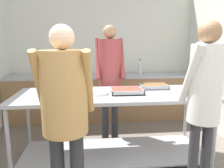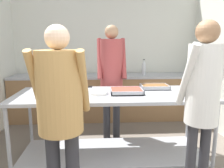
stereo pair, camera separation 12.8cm
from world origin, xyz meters
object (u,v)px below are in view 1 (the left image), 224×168
object	(u,v)px
serving_tray_vegetables	(127,91)
water_bottle	(140,67)
sauce_pan	(69,89)
guest_serving_right	(205,91)
plate_stack	(99,93)
guest_serving_left	(65,103)
cook_behind_counter	(110,70)
serving_tray_roast	(153,86)

from	to	relation	value
serving_tray_vegetables	water_bottle	bearing A→B (deg)	71.50
sauce_pan	guest_serving_right	world-z (taller)	guest_serving_right
sauce_pan	serving_tray_vegetables	bearing A→B (deg)	-9.99
plate_stack	serving_tray_vegetables	size ratio (longest dim) A/B	0.58
water_bottle	guest_serving_left	bearing A→B (deg)	-116.48
serving_tray_vegetables	cook_behind_counter	bearing A→B (deg)	101.76
guest_serving_left	sauce_pan	bearing A→B (deg)	92.90
sauce_pan	guest_serving_left	size ratio (longest dim) A/B	0.27
cook_behind_counter	water_bottle	bearing A→B (deg)	54.05
cook_behind_counter	guest_serving_right	bearing A→B (deg)	-62.57
plate_stack	water_bottle	distance (m)	1.95
sauce_pan	guest_serving_left	xyz separation A→B (m)	(0.05, -0.95, 0.08)
sauce_pan	water_bottle	world-z (taller)	water_bottle
plate_stack	water_bottle	xyz separation A→B (m)	(0.92, 1.72, 0.11)
guest_serving_right	water_bottle	bearing A→B (deg)	91.23
guest_serving_left	plate_stack	bearing A→B (deg)	67.10
sauce_pan	plate_stack	bearing A→B (deg)	-23.49
serving_tray_roast	cook_behind_counter	bearing A→B (deg)	141.05
serving_tray_roast	guest_serving_right	bearing A→B (deg)	-79.17
guest_serving_left	guest_serving_right	xyz separation A→B (m)	(1.30, 0.05, 0.06)
sauce_pan	plate_stack	distance (m)	0.41
sauce_pan	water_bottle	size ratio (longest dim) A/B	1.46
serving_tray_vegetables	guest_serving_left	size ratio (longest dim) A/B	0.24
water_bottle	serving_tray_vegetables	bearing A→B (deg)	-108.50
plate_stack	serving_tray_roast	xyz separation A→B (m)	(0.78, 0.28, 0.01)
plate_stack	guest_serving_left	world-z (taller)	guest_serving_left
serving_tray_vegetables	cook_behind_counter	world-z (taller)	cook_behind_counter
serving_tray_roast	cook_behind_counter	distance (m)	0.76
cook_behind_counter	serving_tray_vegetables	bearing A→B (deg)	-78.24
sauce_pan	water_bottle	bearing A→B (deg)	50.24
guest_serving_left	water_bottle	xyz separation A→B (m)	(1.25, 2.51, 0.00)
guest_serving_left	water_bottle	bearing A→B (deg)	63.52
cook_behind_counter	serving_tray_roast	bearing A→B (deg)	-38.95
sauce_pan	guest_serving_left	world-z (taller)	guest_serving_left
sauce_pan	serving_tray_vegetables	distance (m)	0.74
serving_tray_vegetables	guest_serving_right	world-z (taller)	guest_serving_right
cook_behind_counter	plate_stack	bearing A→B (deg)	-105.52
guest_serving_left	guest_serving_right	size ratio (longest dim) A/B	0.97
sauce_pan	serving_tray_roast	bearing A→B (deg)	5.72
plate_stack	cook_behind_counter	distance (m)	0.79
sauce_pan	water_bottle	distance (m)	2.03
sauce_pan	guest_serving_right	size ratio (longest dim) A/B	0.26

